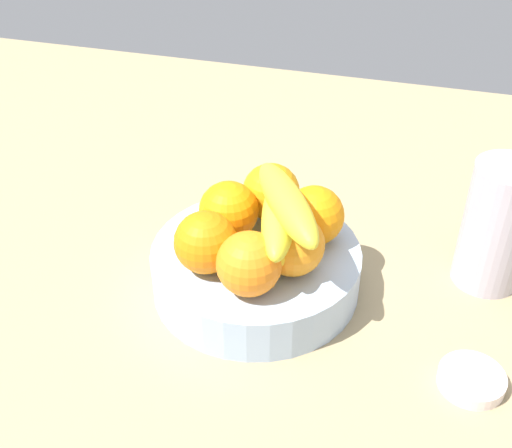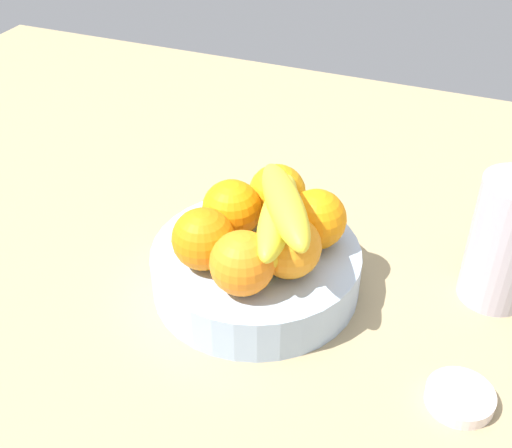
{
  "view_description": "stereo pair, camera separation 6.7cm",
  "coord_description": "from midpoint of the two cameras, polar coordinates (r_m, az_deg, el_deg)",
  "views": [
    {
      "loc": [
        18.62,
        -59.25,
        55.64
      ],
      "look_at": [
        1.39,
        1.26,
        9.81
      ],
      "focal_mm": 45.85,
      "sensor_mm": 36.0,
      "label": 1
    },
    {
      "loc": [
        24.99,
        -57.06,
        55.64
      ],
      "look_at": [
        1.39,
        1.26,
        9.81
      ],
      "focal_mm": 45.85,
      "sensor_mm": 36.0,
      "label": 2
    }
  ],
  "objects": [
    {
      "name": "jar_lid",
      "position": [
        0.75,
        19.93,
        -14.15
      ],
      "size": [
        7.2,
        7.2,
        1.54
      ],
      "primitive_type": "cylinder",
      "color": "silver",
      "rests_on": "ground_plane"
    },
    {
      "name": "ground_plane",
      "position": [
        0.84,
        1.1,
        -6.55
      ],
      "size": [
        180.0,
        140.0,
        3.0
      ],
      "primitive_type": "cube",
      "color": "#9A8661"
    },
    {
      "name": "orange_top_stack",
      "position": [
        0.84,
        4.16,
        2.66
      ],
      "size": [
        7.44,
        7.44,
        7.44
      ],
      "primitive_type": "sphere",
      "color": "orange",
      "rests_on": "fruit_bowl"
    },
    {
      "name": "banana_bunch",
      "position": [
        0.75,
        4.9,
        -0.27
      ],
      "size": [
        12.58,
        18.55,
        10.6
      ],
      "color": "yellow",
      "rests_on": "fruit_bowl"
    },
    {
      "name": "orange_center",
      "position": [
        0.72,
        1.46,
        -3.52
      ],
      "size": [
        7.44,
        7.44,
        7.44
      ],
      "primitive_type": "sphere",
      "color": "orange",
      "rests_on": "fruit_bowl"
    },
    {
      "name": "thermos_tumbler",
      "position": [
        0.84,
        23.08,
        -1.51
      ],
      "size": [
        8.43,
        8.43,
        16.73
      ],
      "primitive_type": "cylinder",
      "color": "#B7AEBF",
      "rests_on": "ground_plane"
    },
    {
      "name": "orange_front_right",
      "position": [
        0.76,
        -2.1,
        -1.39
      ],
      "size": [
        7.44,
        7.44,
        7.44
      ],
      "primitive_type": "sphere",
      "color": "orange",
      "rests_on": "fruit_bowl"
    },
    {
      "name": "fruit_bowl",
      "position": [
        0.82,
        2.36,
        -3.98
      ],
      "size": [
        26.0,
        26.0,
        5.81
      ],
      "primitive_type": "cylinder",
      "color": "#A7C1E1",
      "rests_on": "ground_plane"
    },
    {
      "name": "orange_back_left",
      "position": [
        0.75,
        5.52,
        -2.09
      ],
      "size": [
        7.44,
        7.44,
        7.44
      ],
      "primitive_type": "sphere",
      "color": "orange",
      "rests_on": "fruit_bowl"
    },
    {
      "name": "orange_front_left",
      "position": [
        0.81,
        0.25,
        1.24
      ],
      "size": [
        7.44,
        7.44,
        7.44
      ],
      "primitive_type": "sphere",
      "color": "orange",
      "rests_on": "fruit_bowl"
    },
    {
      "name": "orange_back_right",
      "position": [
        0.8,
        7.69,
        0.34
      ],
      "size": [
        7.44,
        7.44,
        7.44
      ],
      "primitive_type": "sphere",
      "color": "orange",
      "rests_on": "fruit_bowl"
    }
  ]
}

